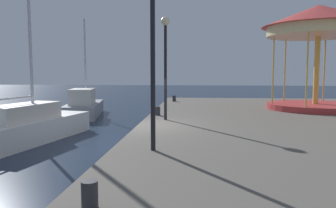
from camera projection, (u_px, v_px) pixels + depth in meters
name	position (u px, v px, depth m)	size (l,w,h in m)	color
ground_plane	(138.00, 145.00, 12.35)	(120.00, 120.00, 0.00)	#162338
quay_dock	(312.00, 138.00, 11.78)	(12.72, 26.81, 0.80)	#5B564F
sailboat_grey	(84.00, 106.00, 20.69)	(2.89, 5.76, 6.23)	gray
sailboat_white	(22.00, 128.00, 12.56)	(3.12, 7.31, 7.63)	white
carousel	(318.00, 31.00, 17.02)	(5.78, 5.78, 5.45)	#B23333
lamp_post_near_edge	(153.00, 25.00, 7.90)	(0.36, 0.36, 4.53)	black
lamp_post_mid_promenade	(165.00, 50.00, 13.26)	(0.36, 0.36, 4.19)	black
bollard_north	(158.00, 111.00, 14.92)	(0.24, 0.24, 0.40)	#2D2D33
bollard_south	(174.00, 98.00, 22.16)	(0.24, 0.24, 0.40)	#2D2D33
bollard_center	(90.00, 195.00, 4.67)	(0.24, 0.24, 0.40)	#2D2D33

